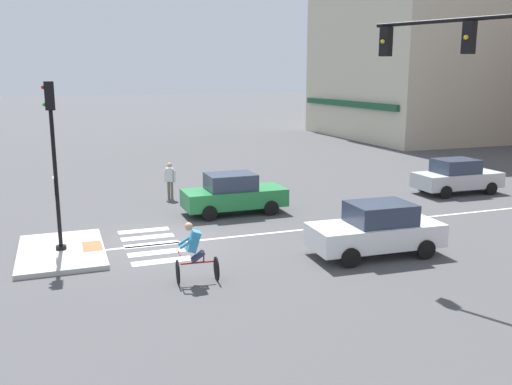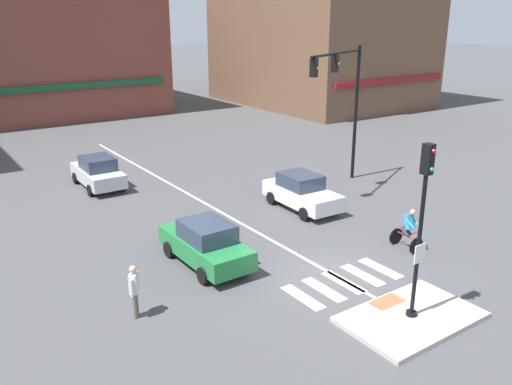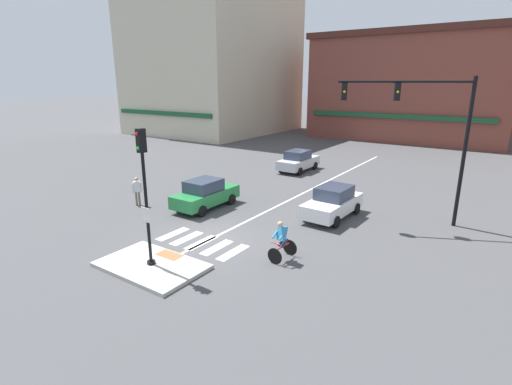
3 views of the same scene
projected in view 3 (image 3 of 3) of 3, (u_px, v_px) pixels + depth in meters
ground_plane at (208, 239)px, 17.38m from camera, size 300.00×300.00×0.00m
traffic_island at (152, 265)px, 14.77m from camera, size 4.07×2.57×0.15m
tactile_pad_front at (169, 255)px, 15.49m from camera, size 1.10×0.60×0.01m
signal_pole at (145, 186)px, 13.88m from camera, size 0.44×0.38×5.15m
crosswalk_stripe_a at (173, 234)px, 17.99m from camera, size 0.44×1.80×0.01m
crosswalk_stripe_b at (187, 238)px, 17.51m from camera, size 0.44×1.80×0.01m
crosswalk_stripe_c at (201, 243)px, 17.03m from camera, size 0.44×1.80×0.01m
crosswalk_stripe_d at (217, 247)px, 16.55m from camera, size 0.44×1.80×0.01m
crosswalk_stripe_e at (233, 252)px, 16.07m from camera, size 0.44×1.80×0.01m
lane_centre_line at (310, 190)px, 25.27m from camera, size 0.14×28.00×0.01m
traffic_light_mast at (426, 124)px, 17.96m from camera, size 5.53×2.72×7.10m
building_corner_right at (419, 86)px, 49.82m from camera, size 22.59×20.45×12.38m
building_far_block at (214, 61)px, 52.71m from camera, size 17.75×20.04×18.99m
car_silver_westbound_distant at (298, 161)px, 30.38m from camera, size 1.89×4.12×1.64m
car_green_westbound_near at (205, 194)px, 21.52m from camera, size 1.86×4.11×1.64m
car_white_eastbound_mid at (333, 202)px, 20.03m from camera, size 1.96×4.16×1.64m
cyclist at (282, 240)px, 15.16m from camera, size 0.75×1.14×1.68m
pedestrian_at_curb_left at (137, 189)px, 21.85m from camera, size 0.40×0.45×1.67m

